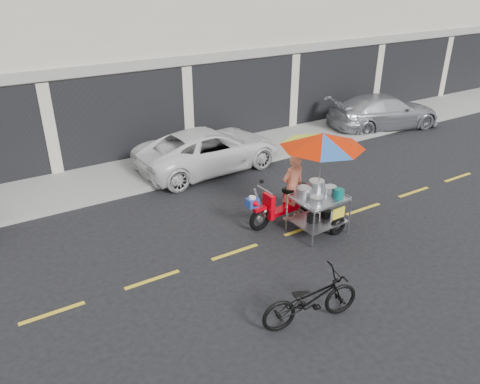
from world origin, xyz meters
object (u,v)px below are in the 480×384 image
near_bicycle (311,299)px  silver_pickup (384,112)px  white_pickup (209,149)px  food_vendor_rig (310,167)px

near_bicycle → silver_pickup: bearing=-43.2°
silver_pickup → near_bicycle: 12.17m
white_pickup → near_bicycle: white_pickup is taller
white_pickup → food_vendor_rig: bearing=-178.7°
white_pickup → food_vendor_rig: size_ratio=1.81×
white_pickup → near_bicycle: 7.50m
near_bicycle → food_vendor_rig: food_vendor_rig is taller
white_pickup → silver_pickup: silver_pickup is taller
silver_pickup → near_bicycle: silver_pickup is taller
white_pickup → food_vendor_rig: 4.62m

